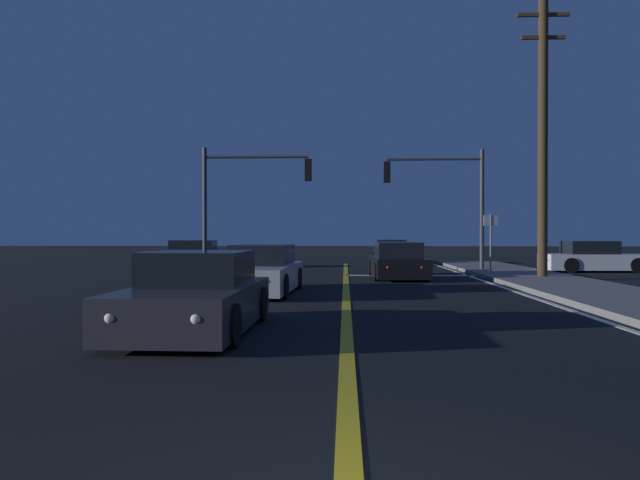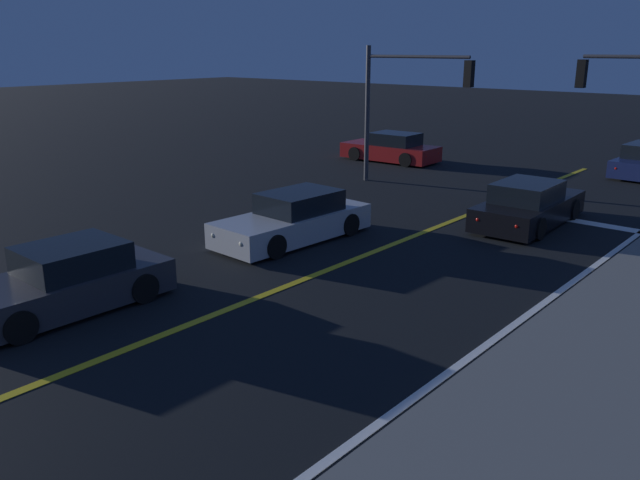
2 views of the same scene
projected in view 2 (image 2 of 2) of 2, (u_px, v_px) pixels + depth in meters
sidewalk_right at (596, 370)px, 10.60m from camera, size 3.20×39.88×0.15m
lane_line_center at (298, 282)px, 14.76m from camera, size 0.20×37.67×0.01m
lane_line_edge_right at (491, 341)px, 11.77m from camera, size 0.16×37.67×0.01m
stop_bar at (564, 219)px, 20.16m from camera, size 5.05×0.50×0.01m
car_parked_curb_black at (528, 206)px, 19.37m from camera, size 2.04×4.71×1.34m
car_lead_oncoming_silver at (294, 219)px, 17.84m from camera, size 2.05×4.76×1.34m
car_mid_block_charcoal at (65, 282)px, 13.09m from camera, size 2.02×4.29×1.34m
car_distant_tail_red at (391, 149)px, 30.19m from camera, size 4.59×2.08×1.34m
traffic_signal_far_left at (405, 93)px, 23.94m from camera, size 4.53×0.28×5.23m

